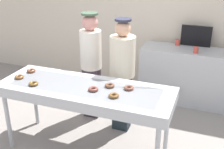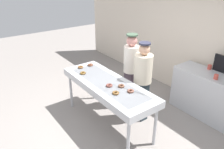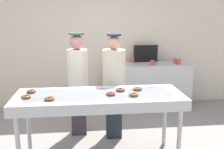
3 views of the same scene
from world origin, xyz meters
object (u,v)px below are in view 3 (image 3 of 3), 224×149
(chocolate_donut_2, at_px, (49,99))
(worker_assistant, at_px, (114,80))
(fryer_conveyor, at_px, (99,100))
(paper_cup_3, at_px, (132,60))
(worker_baker, at_px, (78,79))
(paper_cup_1, at_px, (179,62))
(chocolate_donut_0, at_px, (26,97))
(chocolate_donut_1, at_px, (111,94))
(chocolate_donut_4, at_px, (31,91))
(chocolate_donut_5, at_px, (134,95))
(chocolate_donut_6, at_px, (137,89))
(prep_counter, at_px, (147,86))
(menu_display, at_px, (146,53))
(paper_cup_0, at_px, (152,63))
(chocolate_donut_3, at_px, (120,90))
(paper_cup_2, at_px, (175,61))

(chocolate_donut_2, height_order, worker_assistant, worker_assistant)
(fryer_conveyor, relative_size, paper_cup_3, 22.32)
(worker_baker, distance_m, paper_cup_1, 2.20)
(chocolate_donut_0, bearing_deg, chocolate_donut_1, 0.38)
(chocolate_donut_4, bearing_deg, chocolate_donut_1, -12.35)
(worker_baker, bearing_deg, chocolate_donut_5, 118.29)
(chocolate_donut_0, bearing_deg, chocolate_donut_6, 7.41)
(worker_baker, relative_size, paper_cup_3, 17.04)
(chocolate_donut_6, relative_size, prep_counter, 0.07)
(chocolate_donut_0, height_order, worker_baker, worker_baker)
(chocolate_donut_0, bearing_deg, fryer_conveyor, 4.39)
(worker_baker, distance_m, menu_display, 1.90)
(chocolate_donut_4, xyz_separation_m, chocolate_donut_6, (1.42, -0.05, 0.00))
(fryer_conveyor, relative_size, paper_cup_0, 22.32)
(fryer_conveyor, xyz_separation_m, paper_cup_0, (1.15, 1.72, 0.15))
(chocolate_donut_1, height_order, chocolate_donut_2, same)
(worker_baker, bearing_deg, chocolate_donut_3, 120.02)
(fryer_conveyor, xyz_separation_m, chocolate_donut_0, (-0.91, -0.07, 0.09))
(chocolate_donut_2, xyz_separation_m, prep_counter, (1.72, 2.05, -0.47))
(chocolate_donut_2, height_order, paper_cup_1, paper_cup_1)
(paper_cup_0, xyz_separation_m, menu_display, (-0.04, 0.39, 0.13))
(prep_counter, height_order, paper_cup_3, paper_cup_3)
(chocolate_donut_3, height_order, paper_cup_3, paper_cup_3)
(chocolate_donut_4, height_order, prep_counter, chocolate_donut_4)
(prep_counter, height_order, paper_cup_1, paper_cup_1)
(menu_display, bearing_deg, paper_cup_1, -30.90)
(chocolate_donut_3, height_order, paper_cup_0, paper_cup_0)
(prep_counter, bearing_deg, chocolate_donut_6, -108.30)
(chocolate_donut_4, relative_size, worker_assistant, 0.07)
(chocolate_donut_4, height_order, paper_cup_2, paper_cup_2)
(chocolate_donut_3, relative_size, prep_counter, 0.07)
(chocolate_donut_5, xyz_separation_m, chocolate_donut_6, (0.10, 0.25, 0.00))
(chocolate_donut_4, distance_m, paper_cup_2, 3.08)
(chocolate_donut_5, distance_m, paper_cup_0, 1.99)
(paper_cup_0, distance_m, paper_cup_2, 0.54)
(chocolate_donut_4, bearing_deg, chocolate_donut_5, -12.62)
(chocolate_donut_0, height_order, chocolate_donut_4, same)
(chocolate_donut_2, bearing_deg, fryer_conveyor, 16.45)
(chocolate_donut_6, height_order, prep_counter, chocolate_donut_6)
(prep_counter, bearing_deg, fryer_conveyor, -120.62)
(paper_cup_3, xyz_separation_m, menu_display, (0.29, 0.06, 0.13))
(paper_cup_0, bearing_deg, chocolate_donut_5, -111.43)
(chocolate_donut_5, relative_size, paper_cup_0, 1.23)
(chocolate_donut_1, height_order, chocolate_donut_6, same)
(chocolate_donut_5, distance_m, paper_cup_2, 2.35)
(chocolate_donut_5, height_order, worker_assistant, worker_assistant)
(chocolate_donut_4, height_order, worker_assistant, worker_assistant)
(chocolate_donut_0, relative_size, worker_assistant, 0.07)
(chocolate_donut_0, distance_m, paper_cup_0, 2.73)
(worker_baker, distance_m, paper_cup_0, 1.69)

